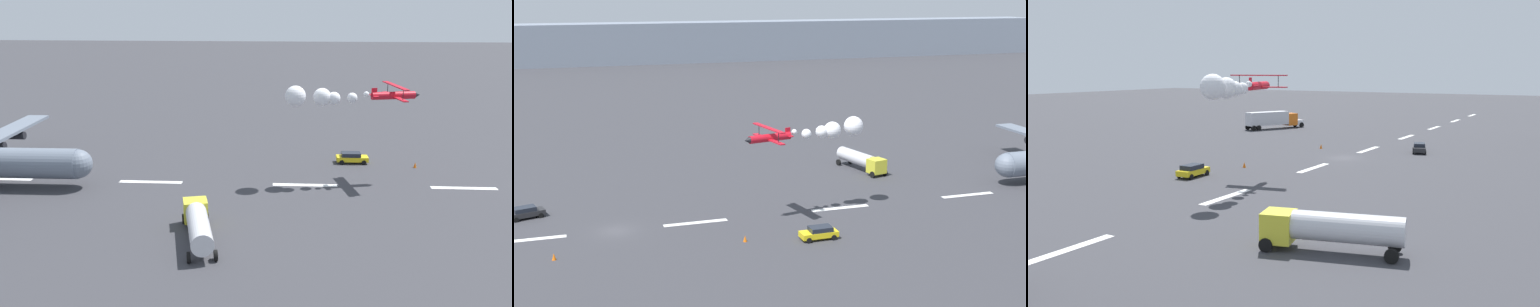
{
  "view_description": "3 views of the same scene",
  "coord_description": "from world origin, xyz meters",
  "views": [
    {
      "loc": [
        31.48,
        64.18,
        22.7
      ],
      "look_at": [
        35.29,
        0.0,
        3.99
      ],
      "focal_mm": 38.18,
      "sensor_mm": 36.0,
      "label": 1
    },
    {
      "loc": [
        -4.99,
        -78.49,
        28.38
      ],
      "look_at": [
        18.53,
        -2.88,
        8.91
      ],
      "focal_mm": 47.31,
      "sensor_mm": 36.0,
      "label": 2
    },
    {
      "loc": [
        75.06,
        33.02,
        12.87
      ],
      "look_at": [
        14.37,
        -1.76,
        2.39
      ],
      "focal_mm": 39.9,
      "sensor_mm": 36.0,
      "label": 3
    }
  ],
  "objects": [
    {
      "name": "traffic_cone_near",
      "position": [
        -7.09,
        -7.14,
        0.38
      ],
      "size": [
        0.44,
        0.44,
        0.75
      ],
      "primitive_type": "cone",
      "color": "orange",
      "rests_on": "ground"
    },
    {
      "name": "traffic_cone_far",
      "position": [
        13.92,
        -8.03,
        0.38
      ],
      "size": [
        0.44,
        0.44,
        0.75
      ],
      "primitive_type": "cone",
      "color": "orange",
      "rests_on": "ground"
    },
    {
      "name": "runway_stripe_7",
      "position": [
        48.63,
        0.0,
        0.01
      ],
      "size": [
        8.0,
        0.9,
        0.01
      ],
      "primitive_type": "cube",
      "color": "white",
      "rests_on": "ground"
    },
    {
      "name": "followme_car_yellow",
      "position": [
        22.37,
        -9.78,
        0.81
      ],
      "size": [
        4.44,
        2.1,
        1.52
      ],
      "color": "yellow",
      "rests_on": "ground"
    },
    {
      "name": "runway_stripe_6",
      "position": [
        29.18,
        0.0,
        0.01
      ],
      "size": [
        8.0,
        0.9,
        0.01
      ],
      "primitive_type": "cube",
      "color": "white",
      "rests_on": "ground"
    },
    {
      "name": "ground_plane",
      "position": [
        0.0,
        0.0,
        0.0
      ],
      "size": [
        440.0,
        440.0,
        0.0
      ],
      "primitive_type": "plane",
      "color": "#38383D",
      "rests_on": "ground"
    },
    {
      "name": "runway_stripe_3",
      "position": [
        -29.18,
        0.0,
        0.01
      ],
      "size": [
        8.0,
        0.9,
        0.01
      ],
      "primitive_type": "cube",
      "color": "white",
      "rests_on": "ground"
    },
    {
      "name": "stunt_biplane_red",
      "position": [
        26.74,
        -1.17,
        10.98
      ],
      "size": [
        16.77,
        7.22,
        2.56
      ],
      "color": "red"
    },
    {
      "name": "runway_stripe_5",
      "position": [
        9.73,
        0.0,
        0.01
      ],
      "size": [
        8.0,
        0.9,
        0.01
      ],
      "primitive_type": "cube",
      "color": "white",
      "rests_on": "ground"
    },
    {
      "name": "runway_stripe_1",
      "position": [
        -68.08,
        0.0,
        0.01
      ],
      "size": [
        8.0,
        0.9,
        0.01
      ],
      "primitive_type": "cube",
      "color": "white",
      "rests_on": "ground"
    },
    {
      "name": "fuel_tanker_truck",
      "position": [
        39.85,
        16.59,
        1.75
      ],
      "size": [
        4.92,
        10.39,
        2.9
      ],
      "color": "yellow",
      "rests_on": "ground"
    },
    {
      "name": "runway_stripe_4",
      "position": [
        -9.73,
        0.0,
        0.01
      ],
      "size": [
        8.0,
        0.9,
        0.01
      ],
      "primitive_type": "cube",
      "color": "white",
      "rests_on": "ground"
    },
    {
      "name": "runway_stripe_0",
      "position": [
        -87.53,
        0.0,
        0.01
      ],
      "size": [
        8.0,
        0.9,
        0.01
      ],
      "primitive_type": "cube",
      "color": "white",
      "rests_on": "ground"
    },
    {
      "name": "semi_truck_orange",
      "position": [
        -29.65,
        -29.72,
        2.11
      ],
      "size": [
        13.34,
        8.37,
        3.7
      ],
      "color": "silver",
      "rests_on": "ground"
    },
    {
      "name": "runway_stripe_2",
      "position": [
        -48.63,
        0.0,
        0.01
      ],
      "size": [
        8.0,
        0.9,
        0.01
      ],
      "primitive_type": "cube",
      "color": "white",
      "rests_on": "ground"
    },
    {
      "name": "airport_staff_sedan",
      "position": [
        -10.46,
        8.05,
        0.81
      ],
      "size": [
        4.7,
        3.01,
        1.52
      ],
      "color": "#262628",
      "rests_on": "ground"
    }
  ]
}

